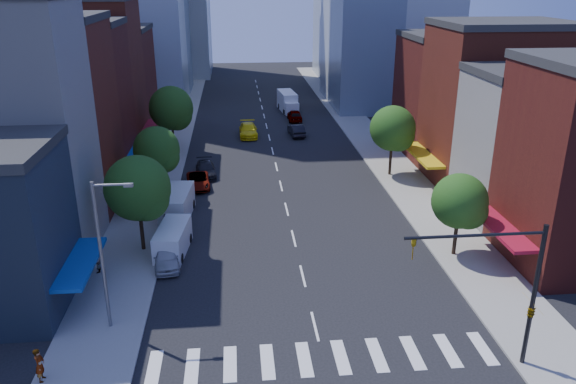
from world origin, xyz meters
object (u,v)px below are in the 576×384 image
object	(u,v)px
parked_car_front	(166,256)
parked_car_rear	(206,169)
cargo_van_far	(177,205)
traffic_car_far	(295,115)
parked_car_third	(198,181)
box_truck	(288,102)
pedestrian_far	(96,261)
parked_car_second	(174,221)
cargo_van_near	(172,240)
taxi	(248,130)
pedestrian_near	(40,365)
traffic_car_oncoming	(296,130)

from	to	relation	value
parked_car_front	parked_car_rear	bearing A→B (deg)	76.41
cargo_van_far	traffic_car_far	distance (m)	36.17
parked_car_third	box_truck	bearing A→B (deg)	65.00
box_truck	pedestrian_far	world-z (taller)	box_truck
parked_car_second	cargo_van_near	size ratio (longest dim) A/B	0.87
taxi	traffic_car_far	size ratio (longest dim) A/B	1.18
traffic_car_far	box_truck	bearing A→B (deg)	-86.17
parked_car_front	box_truck	world-z (taller)	box_truck
parked_car_front	cargo_van_far	distance (m)	8.69
traffic_car_far	pedestrian_near	world-z (taller)	pedestrian_near
parked_car_rear	traffic_car_oncoming	xyz separation A→B (m)	(11.06, 14.72, 0.06)
parked_car_third	traffic_car_far	xyz separation A→B (m)	(12.33, 26.17, 0.15)
parked_car_front	parked_car_rear	size ratio (longest dim) A/B	0.91
pedestrian_far	box_truck	bearing A→B (deg)	153.84
box_truck	parked_car_third	bearing A→B (deg)	-116.15
taxi	box_truck	world-z (taller)	box_truck
cargo_van_near	pedestrian_far	xyz separation A→B (m)	(-4.95, -2.74, -0.04)
parked_car_second	cargo_van_far	size ratio (longest dim) A/B	0.79
cargo_van_near	parked_car_third	bearing A→B (deg)	92.21
parked_car_front	traffic_car_oncoming	world-z (taller)	traffic_car_oncoming
parked_car_front	traffic_car_oncoming	bearing A→B (deg)	61.35
taxi	traffic_car_far	world-z (taller)	taxi
cargo_van_near	parked_car_rear	bearing A→B (deg)	91.07
parked_car_rear	box_truck	size ratio (longest dim) A/B	0.65
parked_car_second	pedestrian_near	bearing A→B (deg)	-101.77
parked_car_front	traffic_car_oncoming	xyz separation A→B (m)	(13.06, 34.12, 0.01)
cargo_van_near	cargo_van_far	size ratio (longest dim) A/B	0.90
parked_car_rear	pedestrian_near	world-z (taller)	pedestrian_near
parked_car_rear	taxi	bearing A→B (deg)	66.02
parked_car_third	cargo_van_near	xyz separation A→B (m)	(-1.11, -14.00, 0.38)
parked_car_front	parked_car_second	size ratio (longest dim) A/B	0.97
cargo_van_near	pedestrian_far	world-z (taller)	cargo_van_near
parked_car_front	pedestrian_far	world-z (taller)	pedestrian_far
traffic_car_oncoming	traffic_car_far	world-z (taller)	traffic_car_far
traffic_car_oncoming	box_truck	size ratio (longest dim) A/B	0.62
box_truck	pedestrian_near	size ratio (longest dim) A/B	3.94
parked_car_rear	box_truck	distance (m)	31.37
parked_car_rear	cargo_van_far	distance (m)	10.92
traffic_car_far	pedestrian_far	size ratio (longest dim) A/B	2.79
cargo_van_far	traffic_car_oncoming	distance (m)	28.60
taxi	box_truck	bearing A→B (deg)	64.94
parked_car_front	parked_car_second	world-z (taller)	parked_car_front
pedestrian_far	traffic_car_far	bearing A→B (deg)	150.68
parked_car_front	parked_car_third	bearing A→B (deg)	77.37
parked_car_third	pedestrian_near	world-z (taller)	pedestrian_near
box_truck	taxi	bearing A→B (deg)	-120.66
parked_car_second	cargo_van_far	distance (m)	2.51
parked_car_second	taxi	xyz separation A→B (m)	(6.84, 28.26, 0.07)
box_truck	pedestrian_near	bearing A→B (deg)	-112.87
box_truck	traffic_car_oncoming	bearing A→B (deg)	-97.14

